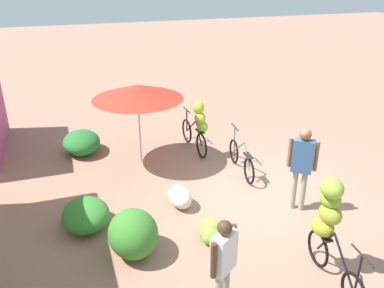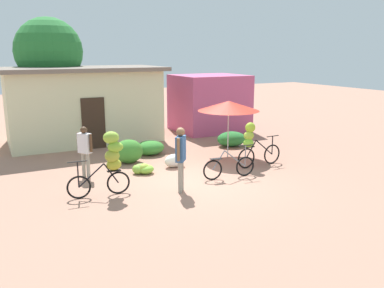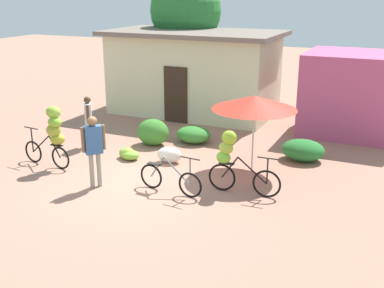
% 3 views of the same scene
% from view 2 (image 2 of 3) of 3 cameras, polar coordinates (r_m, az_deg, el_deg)
% --- Properties ---
extents(ground_plane, '(60.00, 60.00, 0.00)m').
position_cam_2_polar(ground_plane, '(11.73, 0.30, -5.49)').
color(ground_plane, '#9F725E').
extents(building_low, '(6.49, 3.59, 3.11)m').
position_cam_2_polar(building_low, '(17.51, -15.10, 5.46)').
color(building_low, beige).
rests_on(building_low, ground).
extents(shop_pink, '(3.20, 2.80, 2.65)m').
position_cam_2_polar(shop_pink, '(19.42, 2.46, 5.84)').
color(shop_pink, '#BE4D7B').
rests_on(shop_pink, ground).
extents(tree_behind_building, '(2.85, 2.85, 5.17)m').
position_cam_2_polar(tree_behind_building, '(18.67, -19.65, 12.20)').
color(tree_behind_building, brown).
rests_on(tree_behind_building, ground).
extents(hedge_bush_front_left, '(1.00, 0.85, 0.81)m').
position_cam_2_polar(hedge_bush_front_left, '(13.86, -8.98, -1.03)').
color(hedge_bush_front_left, '#397E2B').
rests_on(hedge_bush_front_left, ground).
extents(hedge_bush_front_right, '(1.09, 0.89, 0.52)m').
position_cam_2_polar(hedge_bush_front_right, '(14.89, -6.00, -0.54)').
color(hedge_bush_front_right, '#367F2F').
rests_on(hedge_bush_front_right, ground).
extents(hedge_bush_mid, '(1.20, 0.97, 0.59)m').
position_cam_2_polar(hedge_bush_mid, '(16.26, 5.61, 0.73)').
color(hedge_bush_mid, '#26722F').
rests_on(hedge_bush_mid, ground).
extents(market_umbrella, '(2.18, 2.18, 2.03)m').
position_cam_2_polar(market_umbrella, '(14.28, 5.21, 5.41)').
color(market_umbrella, beige).
rests_on(market_umbrella, ground).
extents(bicycle_leftmost, '(1.64, 0.46, 1.71)m').
position_cam_2_polar(bicycle_leftmost, '(10.69, -11.55, -1.94)').
color(bicycle_leftmost, black).
rests_on(bicycle_leftmost, ground).
extents(bicycle_near_pile, '(1.69, 0.24, 0.98)m').
position_cam_2_polar(bicycle_near_pile, '(12.11, 5.30, -3.27)').
color(bicycle_near_pile, black).
rests_on(bicycle_near_pile, ground).
extents(bicycle_center_loaded, '(1.76, 0.38, 1.50)m').
position_cam_2_polar(bicycle_center_loaded, '(13.22, 8.64, 0.23)').
color(bicycle_center_loaded, black).
rests_on(bicycle_center_loaded, ground).
extents(banana_pile_on_ground, '(0.76, 0.63, 0.33)m').
position_cam_2_polar(banana_pile_on_ground, '(12.62, -7.00, -3.54)').
color(banana_pile_on_ground, '#7EB63C').
rests_on(banana_pile_on_ground, ground).
extents(produce_sack, '(0.74, 0.51, 0.44)m').
position_cam_2_polar(produce_sack, '(13.25, -2.50, -2.36)').
color(produce_sack, silver).
rests_on(produce_sack, ground).
extents(person_vendor, '(0.39, 0.49, 1.56)m').
position_cam_2_polar(person_vendor, '(12.42, -14.96, -0.37)').
color(person_vendor, gray).
rests_on(person_vendor, ground).
extents(person_bystander, '(0.41, 0.46, 1.77)m').
position_cam_2_polar(person_bystander, '(10.70, -1.61, -1.21)').
color(person_bystander, gray).
rests_on(person_bystander, ground).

